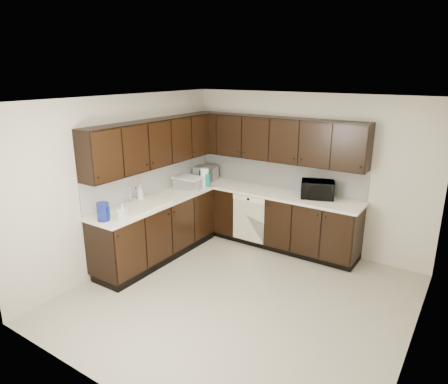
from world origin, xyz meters
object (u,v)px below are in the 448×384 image
at_px(sink, 141,210).
at_px(microwave, 317,189).
at_px(toaster_oven, 206,173).
at_px(storage_bin, 189,183).
at_px(blue_pitcher, 103,212).

xyz_separation_m(sink, microwave, (1.98, 1.77, 0.20)).
relative_size(toaster_oven, storage_bin, 0.87).
distance_m(sink, blue_pitcher, 0.71).
bearing_deg(microwave, sink, -159.45).
bearing_deg(blue_pitcher, microwave, 34.62).
xyz_separation_m(microwave, toaster_oven, (-2.05, -0.08, -0.01)).
distance_m(toaster_oven, blue_pitcher, 2.38).
distance_m(microwave, storage_bin, 2.10).
xyz_separation_m(sink, blue_pitcher, (0.01, -0.69, 0.18)).
bearing_deg(blue_pitcher, storage_bin, 74.12).
bearing_deg(storage_bin, blue_pitcher, -89.26).
relative_size(microwave, storage_bin, 1.10).
xyz_separation_m(sink, storage_bin, (-0.01, 1.13, 0.15)).
relative_size(sink, toaster_oven, 2.12).
bearing_deg(sink, blue_pitcher, -89.05).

